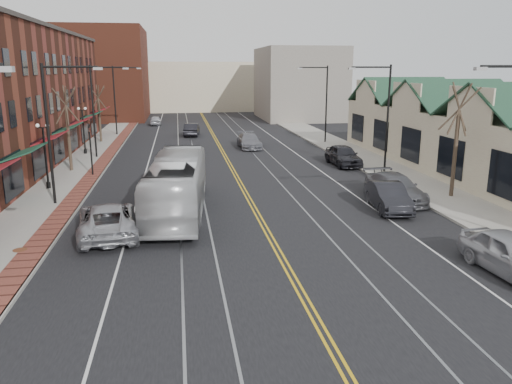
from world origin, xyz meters
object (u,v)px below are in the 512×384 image
object	(u,v)px
parked_car_a	(512,255)
parked_car_b	(388,197)
parked_car_d	(343,155)
parked_car_c	(395,188)
parked_suv	(107,220)
transit_bus	(177,185)

from	to	relation	value
parked_car_a	parked_car_b	xyz separation A→B (m)	(-1.01, 9.47, -0.05)
parked_car_a	parked_car_d	bearing A→B (deg)	83.96
parked_car_c	parked_suv	bearing A→B (deg)	-168.27
parked_car_b	parked_car_d	xyz separation A→B (m)	(1.80, 13.33, 0.08)
parked_car_b	parked_car_a	bearing A→B (deg)	-77.01
parked_car_b	transit_bus	bearing A→B (deg)	-178.56
parked_car_d	parked_car_b	bearing A→B (deg)	-98.58
transit_bus	parked_car_d	xyz separation A→B (m)	(13.62, 12.20, -0.76)
parked_car_b	parked_car_d	world-z (taller)	parked_car_d
parked_car_b	parked_car_c	world-z (taller)	parked_car_c
transit_bus	parked_suv	bearing A→B (deg)	49.59
parked_car_a	parked_car_d	xyz separation A→B (m)	(0.79, 22.80, 0.02)
parked_car_b	parked_car_c	bearing A→B (deg)	63.43
parked_suv	parked_car_a	world-z (taller)	parked_car_a
parked_car_a	transit_bus	bearing A→B (deg)	136.39
transit_bus	parked_car_a	distance (m)	16.66
parked_car_a	parked_car_b	world-z (taller)	parked_car_a
parked_car_c	parked_car_a	bearing A→B (deg)	-93.36
transit_bus	parked_suv	world-z (taller)	transit_bus
transit_bus	parked_suv	xyz separation A→B (m)	(-3.36, -3.33, -0.81)
parked_car_c	parked_car_d	world-z (taller)	parked_car_d
transit_bus	parked_car_c	world-z (taller)	transit_bus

